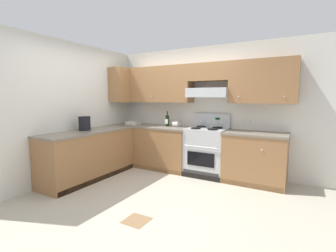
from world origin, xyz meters
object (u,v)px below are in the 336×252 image
at_px(bowl, 133,123).
at_px(bucket, 85,123).
at_px(paper_towel_roll, 176,124).
at_px(stove, 206,151).
at_px(wine_bottle, 167,120).

distance_m(bowl, bucket, 1.33).
relative_size(bowl, paper_towel_roll, 2.35).
xyz_separation_m(stove, bowl, (-1.82, 0.05, 0.45)).
relative_size(stove, bucket, 4.56).
height_order(wine_bottle, bucket, wine_bottle).
height_order(stove, wine_bottle, wine_bottle).
xyz_separation_m(stove, paper_towel_roll, (-0.73, 0.10, 0.49)).
xyz_separation_m(wine_bottle, bowl, (-0.90, -0.01, -0.12)).
bearing_deg(paper_towel_roll, bucket, -131.43).
bearing_deg(bucket, bowl, 84.72).
bearing_deg(stove, paper_towel_roll, 171.95).
xyz_separation_m(wine_bottle, bucket, (-1.03, -1.33, 0.00)).
distance_m(stove, bucket, 2.39).
height_order(stove, paper_towel_roll, stove).
bearing_deg(wine_bottle, bowl, -179.53).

